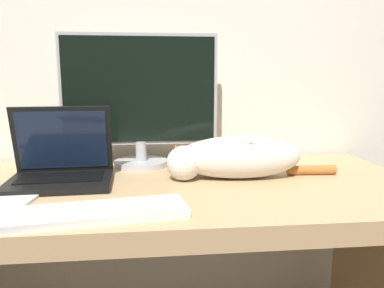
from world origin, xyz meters
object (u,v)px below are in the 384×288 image
at_px(laptop, 61,168).
at_px(cat, 233,157).
at_px(monitor, 140,99).
at_px(external_keyboard, 99,212).

height_order(laptop, cat, laptop).
distance_m(monitor, external_keyboard, 0.58).
relative_size(monitor, external_keyboard, 1.31).
distance_m(monitor, cat, 0.41).
relative_size(external_keyboard, cat, 0.75).
bearing_deg(laptop, monitor, 38.56).
relative_size(monitor, laptop, 1.78).
distance_m(external_keyboard, cat, 0.50).
bearing_deg(monitor, laptop, -138.66).
relative_size(laptop, external_keyboard, 0.74).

